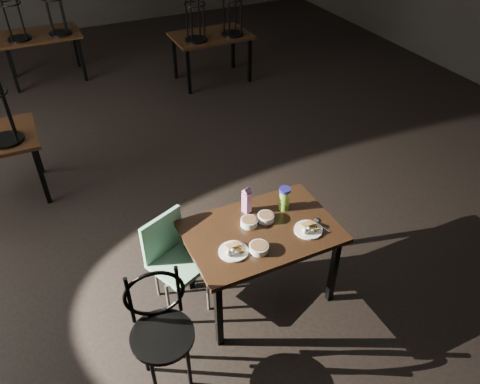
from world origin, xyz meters
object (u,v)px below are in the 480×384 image
bentwood_chair (160,322)px  school_chair (173,255)px  main_table (261,237)px  water_bottle (284,198)px  juice_carton (247,201)px

bentwood_chair → school_chair: (0.30, 0.61, -0.04)m
main_table → water_bottle: (0.29, 0.16, 0.19)m
main_table → water_bottle: water_bottle is taller
main_table → bentwood_chair: bearing=-159.9°
school_chair → juice_carton: bearing=-23.3°
water_bottle → main_table: bearing=-151.6°
main_table → juice_carton: bearing=91.9°
bentwood_chair → school_chair: 0.68m
school_chair → main_table: bearing=-44.2°
juice_carton → water_bottle: bearing=-18.6°
juice_carton → school_chair: juice_carton is taller
main_table → juice_carton: juice_carton is taller
juice_carton → school_chair: size_ratio=0.28×
juice_carton → main_table: bearing=-88.1°
water_bottle → bentwood_chair: bearing=-157.9°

